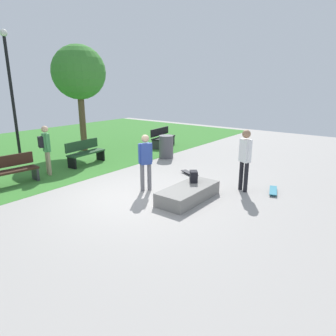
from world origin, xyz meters
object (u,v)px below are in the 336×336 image
at_px(park_bench_near_path, 162,137).
at_px(lamp_post, 11,84).
at_px(pedestrian_with_backpack, 46,146).
at_px(park_bench_far_left, 10,170).
at_px(park_bench_center_lawn, 85,152).
at_px(tree_tall_oak, 79,73).
at_px(trash_bin, 166,147).
at_px(concrete_ledge, 188,193).
at_px(skateboard_spare, 189,173).
at_px(backpack_on_ledge, 194,176).
at_px(skater_performing_trick, 245,155).
at_px(skater_watching, 145,159).
at_px(skateboard_by_ledge, 273,190).

relative_size(park_bench_near_path, lamp_post, 0.33).
bearing_deg(pedestrian_with_backpack, park_bench_far_left, -176.68).
bearing_deg(lamp_post, park_bench_center_lawn, -71.88).
height_order(tree_tall_oak, trash_bin, tree_tall_oak).
relative_size(concrete_ledge, skateboard_spare, 2.38).
distance_m(skateboard_spare, tree_tall_oak, 7.03).
bearing_deg(backpack_on_ledge, skateboard_spare, -2.82).
distance_m(park_bench_center_lawn, tree_tall_oak, 3.98).
height_order(concrete_ledge, skater_performing_trick, skater_performing_trick).
bearing_deg(concrete_ledge, lamp_post, 92.25).
xyz_separation_m(backpack_on_ledge, park_bench_center_lawn, (0.24, 5.15, -0.04)).
bearing_deg(skater_watching, park_bench_center_lawn, 77.90).
bearing_deg(park_bench_near_path, skater_performing_trick, -121.27).
relative_size(backpack_on_ledge, tree_tall_oak, 0.07).
height_order(lamp_post, pedestrian_with_backpack, lamp_post).
bearing_deg(concrete_ledge, pedestrian_with_backpack, 101.05).
bearing_deg(park_bench_center_lawn, pedestrian_with_backpack, -175.17).
xyz_separation_m(lamp_post, trash_bin, (3.73, -4.97, -2.52)).
bearing_deg(tree_tall_oak, park_bench_near_path, -39.53).
bearing_deg(skater_performing_trick, skateboard_spare, 80.31).
bearing_deg(skateboard_by_ledge, pedestrian_with_backpack, 113.59).
xyz_separation_m(skateboard_spare, lamp_post, (-2.27, 7.13, 2.93)).
bearing_deg(park_bench_center_lawn, concrete_ledge, -97.40).
bearing_deg(tree_tall_oak, lamp_post, 159.06).
xyz_separation_m(park_bench_near_path, park_bench_far_left, (-7.46, 0.05, 0.00)).
xyz_separation_m(skateboard_spare, park_bench_near_path, (3.21, 3.76, 0.42)).
distance_m(skateboard_spare, park_bench_far_left, 5.73).
xyz_separation_m(trash_bin, pedestrian_with_backpack, (-4.40, 1.73, 0.54)).
bearing_deg(park_bench_center_lawn, park_bench_far_left, -175.83).
height_order(backpack_on_ledge, trash_bin, trash_bin).
bearing_deg(trash_bin, concrete_ledge, -134.94).
xyz_separation_m(park_bench_far_left, lamp_post, (1.99, 3.32, 2.52)).
xyz_separation_m(skater_watching, trash_bin, (3.55, 2.01, -0.49)).
bearing_deg(skateboard_by_ledge, concrete_ledge, 139.98).
xyz_separation_m(park_bench_far_left, tree_tall_oak, (4.57, 2.34, 2.99)).
distance_m(skater_performing_trick, skateboard_by_ledge, 1.32).
height_order(park_bench_center_lawn, lamp_post, lamp_post).
relative_size(park_bench_near_path, pedestrian_with_backpack, 0.98).
relative_size(park_bench_near_path, tree_tall_oak, 0.35).
distance_m(concrete_ledge, skater_watching, 1.61).
bearing_deg(park_bench_near_path, skateboard_spare, -130.49).
xyz_separation_m(skater_performing_trick, skateboard_by_ledge, (0.38, -0.77, -1.00)).
xyz_separation_m(skateboard_spare, trash_bin, (1.46, 2.16, 0.41)).
bearing_deg(skateboard_by_ledge, skateboard_spare, 90.37).
xyz_separation_m(skater_watching, park_bench_center_lawn, (0.83, 3.88, -0.49)).
xyz_separation_m(park_bench_center_lawn, lamp_post, (-1.02, 3.10, 2.52)).
height_order(backpack_on_ledge, park_bench_near_path, park_bench_near_path).
bearing_deg(park_bench_far_left, skater_watching, -59.33).
height_order(skater_watching, skateboard_spare, skater_watching).
bearing_deg(tree_tall_oak, trash_bin, -73.89).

